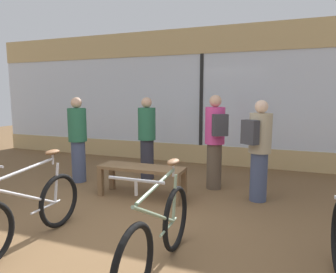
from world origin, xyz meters
name	(u,v)px	position (x,y,z in m)	size (l,w,h in m)	color
ground_plane	(115,236)	(0.00, 0.00, 0.00)	(24.00, 24.00, 0.00)	brown
shop_back_wall	(202,95)	(0.00, 4.08, 1.64)	(12.00, 0.08, 3.20)	tan
bicycle_left	(28,212)	(-0.78, -0.50, 0.37)	(0.46, 1.70, 1.02)	black
bicycle_right	(159,234)	(0.77, -0.50, 0.38)	(0.46, 1.67, 1.03)	black
display_bench	(142,172)	(-0.29, 1.35, 0.41)	(1.40, 0.44, 0.51)	brown
customer_near_rack	(78,138)	(-1.79, 1.73, 0.84)	(0.48, 0.48, 1.61)	#424C6B
customer_by_window	(259,148)	(1.48, 1.82, 0.84)	(0.51, 0.56, 1.57)	#424C6B
customer_mid_floor	(215,139)	(0.72, 2.20, 0.89)	(0.50, 0.56, 1.65)	brown
customer_near_bench	(147,137)	(-0.65, 2.37, 0.84)	(0.46, 0.46, 1.61)	#2D2D38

